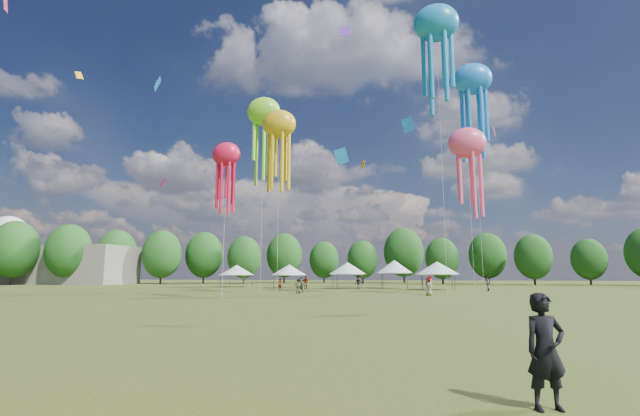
# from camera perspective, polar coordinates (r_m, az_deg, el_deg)

# --- Properties ---
(ground) EXTENTS (300.00, 300.00, 0.00)m
(ground) POSITION_cam_1_polar(r_m,az_deg,el_deg) (12.63, -21.17, -17.45)
(ground) COLOR #384416
(ground) RESTS_ON ground
(observer_main) EXTENTS (0.75, 0.61, 1.79)m
(observer_main) POSITION_cam_1_polar(r_m,az_deg,el_deg) (8.09, 27.10, -16.05)
(observer_main) COLOR black
(observer_main) RESTS_ON ground
(spectator_near) EXTENTS (0.79, 0.63, 1.56)m
(spectator_near) POSITION_cam_1_polar(r_m,az_deg,el_deg) (49.01, -2.87, -10.06)
(spectator_near) COLOR gray
(spectator_near) RESTS_ON ground
(spectators_far) EXTENTS (26.93, 24.92, 1.93)m
(spectators_far) POSITION_cam_1_polar(r_m,az_deg,el_deg) (58.95, 7.47, -9.61)
(spectators_far) COLOR gray
(spectators_far) RESTS_ON ground
(festival_tents) EXTENTS (37.44, 13.01, 4.15)m
(festival_tents) POSITION_cam_1_polar(r_m,az_deg,el_deg) (66.87, 2.45, -7.82)
(festival_tents) COLOR #47474C
(festival_tents) RESTS_ON ground
(show_kites) EXTENTS (32.92, 28.09, 31.04)m
(show_kites) POSITION_cam_1_polar(r_m,az_deg,el_deg) (55.29, 9.20, 12.59)
(show_kites) COLOR gold
(show_kites) RESTS_ON ground
(small_kites) EXTENTS (75.49, 49.64, 43.81)m
(small_kites) POSITION_cam_1_polar(r_m,az_deg,el_deg) (58.68, 3.85, 19.39)
(small_kites) COLOR gold
(small_kites) RESTS_ON ground
(treeline) EXTENTS (201.57, 95.24, 13.43)m
(treeline) POSITION_cam_1_polar(r_m,az_deg,el_deg) (73.96, 3.42, -5.07)
(treeline) COLOR #38281C
(treeline) RESTS_ON ground
(hangar) EXTENTS (40.00, 12.00, 8.00)m
(hangar) POSITION_cam_1_polar(r_m,az_deg,el_deg) (114.02, -32.24, -6.28)
(hangar) COLOR gray
(hangar) RESTS_ON ground
(radome) EXTENTS (9.00, 9.00, 16.00)m
(radome) POSITION_cam_1_polar(r_m,az_deg,el_deg) (129.83, -35.32, -3.49)
(radome) COLOR white
(radome) RESTS_ON ground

